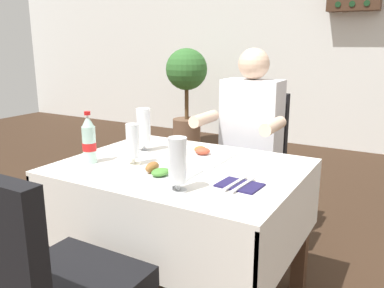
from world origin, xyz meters
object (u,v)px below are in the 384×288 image
object	(u,v)px
cola_bottle_primary	(89,141)
beer_glass_middle	(133,143)
seated_diner_far	(248,139)
potted_plant_corner	(187,85)
main_dining_table	(182,198)
plate_far_diner	(202,155)
chair_far_diner_seat	(247,158)
chair_near_camera_side	(43,287)
napkin_cutlery_set	(240,185)
beer_glass_left	(144,129)
plate_near_camera	(161,173)
beer_glass_right	(178,164)

from	to	relation	value
cola_bottle_primary	beer_glass_middle	bearing A→B (deg)	20.52
seated_diner_far	potted_plant_corner	world-z (taller)	seated_diner_far
main_dining_table	plate_far_diner	xyz separation A→B (m)	(0.02, 0.16, 0.18)
chair_far_diner_seat	plate_far_diner	xyz separation A→B (m)	(0.02, -0.67, 0.19)
chair_near_camera_side	napkin_cutlery_set	xyz separation A→B (m)	(0.35, 0.70, 0.18)
potted_plant_corner	main_dining_table	bearing A→B (deg)	-59.76
beer_glass_left	napkin_cutlery_set	xyz separation A→B (m)	(0.66, -0.24, -0.11)
chair_far_diner_seat	beer_glass_left	world-z (taller)	chair_far_diner_seat
napkin_cutlery_set	chair_near_camera_side	bearing A→B (deg)	-116.83
cola_bottle_primary	napkin_cutlery_set	size ratio (longest dim) A/B	1.29
chair_far_diner_seat	plate_near_camera	distance (m)	1.02
beer_glass_right	potted_plant_corner	size ratio (longest dim) A/B	0.17
chair_near_camera_side	seated_diner_far	world-z (taller)	seated_diner_far
chair_far_diner_seat	napkin_cutlery_set	distance (m)	1.03
main_dining_table	cola_bottle_primary	world-z (taller)	cola_bottle_primary
chair_far_diner_seat	potted_plant_corner	size ratio (longest dim) A/B	0.79
napkin_cutlery_set	seated_diner_far	bearing A→B (deg)	110.13
beer_glass_right	beer_glass_middle	bearing A→B (deg)	152.69
napkin_cutlery_set	plate_near_camera	bearing A→B (deg)	-172.03
chair_near_camera_side	beer_glass_middle	bearing A→B (deg)	105.49
seated_diner_far	napkin_cutlery_set	distance (m)	0.90
plate_far_diner	napkin_cutlery_set	bearing A→B (deg)	-40.69
main_dining_table	beer_glass_left	world-z (taller)	beer_glass_left
chair_far_diner_seat	beer_glass_left	xyz separation A→B (m)	(-0.30, -0.71, 0.29)
cola_bottle_primary	chair_far_diner_seat	bearing A→B (deg)	68.46
plate_near_camera	seated_diner_far	bearing A→B (deg)	87.61
seated_diner_far	chair_far_diner_seat	bearing A→B (deg)	111.60
beer_glass_left	cola_bottle_primary	size ratio (longest dim) A/B	0.92
plate_far_diner	main_dining_table	bearing A→B (deg)	-98.55
main_dining_table	cola_bottle_primary	size ratio (longest dim) A/B	4.43
main_dining_table	seated_diner_far	world-z (taller)	seated_diner_far
beer_glass_left	chair_near_camera_side	bearing A→B (deg)	-72.16
beer_glass_right	plate_near_camera	bearing A→B (deg)	142.63
beer_glass_right	cola_bottle_primary	size ratio (longest dim) A/B	0.86
seated_diner_far	beer_glass_middle	world-z (taller)	seated_diner_far
seated_diner_far	potted_plant_corner	xyz separation A→B (m)	(-1.66, 2.06, 0.06)
beer_glass_right	potted_plant_corner	distance (m)	3.56
plate_far_diner	napkin_cutlery_set	world-z (taller)	plate_far_diner
plate_far_diner	beer_glass_right	size ratio (longest dim) A/B	1.21
cola_bottle_primary	napkin_cutlery_set	bearing A→B (deg)	4.45
seated_diner_far	plate_far_diner	distance (m)	0.56
seated_diner_far	beer_glass_middle	size ratio (longest dim) A/B	6.40
napkin_cutlery_set	potted_plant_corner	world-z (taller)	potted_plant_corner
plate_near_camera	plate_far_diner	size ratio (longest dim) A/B	0.98
beer_glass_left	beer_glass_right	bearing A→B (deg)	-41.46
beer_glass_middle	plate_far_diner	bearing A→B (deg)	50.27
beer_glass_left	potted_plant_corner	world-z (taller)	potted_plant_corner
seated_diner_far	beer_glass_right	size ratio (longest dim) A/B	5.87
plate_far_diner	beer_glass_middle	bearing A→B (deg)	-129.73
chair_near_camera_side	plate_near_camera	xyz separation A→B (m)	(0.01, 0.65, 0.19)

